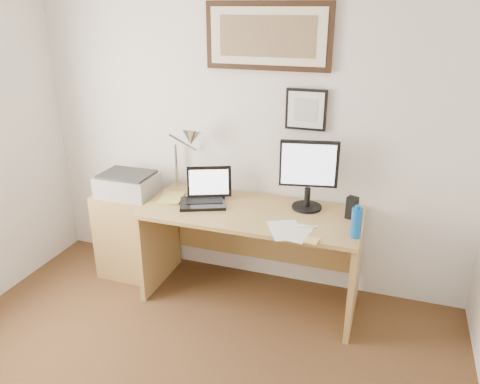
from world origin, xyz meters
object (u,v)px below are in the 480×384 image
at_px(book, 161,197).
at_px(desk, 255,234).
at_px(printer, 128,184).
at_px(side_cabinet, 132,233).
at_px(lcd_monitor, 308,172).
at_px(water_bottle, 356,223).
at_px(laptop, 205,196).

xyz_separation_m(book, desk, (0.74, 0.09, -0.24)).
bearing_deg(book, printer, 172.32).
distance_m(side_cabinet, lcd_monitor, 1.60).
height_order(side_cabinet, printer, printer).
xyz_separation_m(water_bottle, laptop, (-1.14, 0.21, -0.04)).
height_order(desk, lcd_monitor, lcd_monitor).
distance_m(water_bottle, laptop, 1.16).
xyz_separation_m(water_bottle, desk, (-0.76, 0.26, -0.34)).
height_order(desk, printer, printer).
bearing_deg(laptop, water_bottle, -10.44).
bearing_deg(laptop, side_cabinet, 178.45).
relative_size(water_bottle, desk, 0.13).
relative_size(lcd_monitor, printer, 1.18).
height_order(water_bottle, laptop, laptop).
height_order(laptop, printer, laptop).
distance_m(water_bottle, book, 1.52).
bearing_deg(desk, laptop, -171.91).
height_order(side_cabinet, laptop, laptop).
height_order(desk, laptop, laptop).
relative_size(book, desk, 0.15).
relative_size(water_bottle, printer, 0.46).
xyz_separation_m(desk, laptop, (-0.38, -0.05, 0.29)).
relative_size(desk, printer, 3.64).
bearing_deg(desk, side_cabinet, -178.11).
bearing_deg(side_cabinet, laptop, -1.55).
bearing_deg(laptop, book, -174.35).
relative_size(side_cabinet, laptop, 1.77).
relative_size(laptop, printer, 0.94).
bearing_deg(printer, desk, 2.55).
bearing_deg(printer, laptop, -0.58).
bearing_deg(book, laptop, 5.65).
distance_m(lcd_monitor, printer, 1.45).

